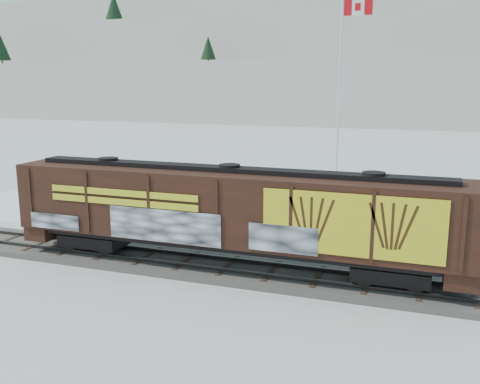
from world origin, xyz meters
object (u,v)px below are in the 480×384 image
at_px(hopper_railcar, 230,210).
at_px(car_silver, 162,212).
at_px(car_white, 319,223).
at_px(car_dark, 458,243).
at_px(flagpole, 339,130).

height_order(hopper_railcar, car_silver, hopper_railcar).
bearing_deg(hopper_railcar, car_silver, 136.83).
relative_size(hopper_railcar, car_white, 4.61).
height_order(car_silver, car_dark, car_dark).
bearing_deg(car_white, flagpole, 15.62).
distance_m(hopper_railcar, flagpole, 14.41).
bearing_deg(hopper_railcar, car_dark, 30.17).
relative_size(car_silver, car_white, 0.94).
relative_size(car_white, car_dark, 0.90).
relative_size(hopper_railcar, flagpole, 1.48).
height_order(car_silver, car_white, car_white).
relative_size(hopper_railcar, car_dark, 4.13).
bearing_deg(car_silver, car_white, -95.12).
xyz_separation_m(hopper_railcar, car_silver, (-6.59, 6.18, -2.11)).
bearing_deg(car_white, car_silver, 106.98).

